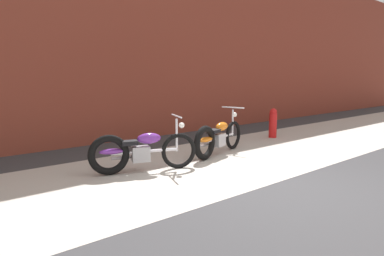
% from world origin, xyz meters
% --- Properties ---
extents(ground_plane, '(80.00, 80.00, 0.00)m').
position_xyz_m(ground_plane, '(0.00, 0.00, 0.00)').
color(ground_plane, '#38383A').
extents(sidewalk_slab, '(36.00, 3.50, 0.01)m').
position_xyz_m(sidewalk_slab, '(0.00, 1.75, 0.00)').
color(sidewalk_slab, '#B2ADA3').
rests_on(sidewalk_slab, ground).
extents(brick_building_wall, '(36.00, 0.50, 5.68)m').
position_xyz_m(brick_building_wall, '(0.00, 5.20, 2.84)').
color(brick_building_wall, brown).
rests_on(brick_building_wall, ground).
extents(motorcycle_purple, '(1.92, 0.89, 1.03)m').
position_xyz_m(motorcycle_purple, '(-1.21, 2.02, 0.40)').
color(motorcycle_purple, black).
rests_on(motorcycle_purple, ground).
extents(motorcycle_orange, '(1.95, 0.80, 1.03)m').
position_xyz_m(motorcycle_orange, '(0.85, 2.07, 0.40)').
color(motorcycle_orange, black).
rests_on(motorcycle_orange, ground).
extents(fire_hydrant, '(0.22, 0.22, 0.84)m').
position_xyz_m(fire_hydrant, '(3.64, 2.65, 0.42)').
color(fire_hydrant, red).
rests_on(fire_hydrant, ground).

